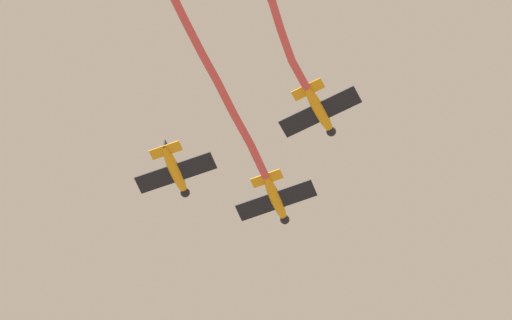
% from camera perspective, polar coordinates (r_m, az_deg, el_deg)
% --- Properties ---
extents(airplane_lead, '(6.11, 5.53, 1.69)m').
position_cam_1_polar(airplane_lead, '(93.90, 1.00, -1.97)').
color(airplane_lead, orange).
extents(smoke_trail_lead, '(20.12, 21.46, 1.32)m').
position_cam_1_polar(smoke_trail_lead, '(87.68, -3.43, 6.77)').
color(smoke_trail_lead, '#DB4C4C').
extents(airplane_left_wing, '(6.16, 5.51, 1.69)m').
position_cam_1_polar(airplane_left_wing, '(92.90, -4.05, -0.58)').
color(airplane_left_wing, orange).
extents(airplane_right_wing, '(5.72, 5.95, 1.69)m').
position_cam_1_polar(airplane_right_wing, '(90.72, 3.20, 2.48)').
color(airplane_right_wing, orange).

